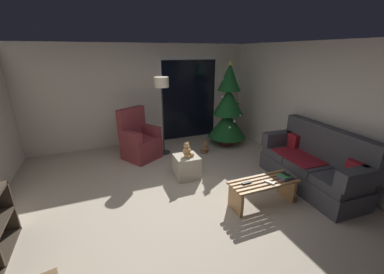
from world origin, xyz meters
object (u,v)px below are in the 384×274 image
remote_white (269,182)px  floor_lamp (162,90)px  coffee_table (263,189)px  book_stack (285,177)px  teddy_bear_honey (187,150)px  remote_black (247,183)px  couch (313,165)px  christmas_tree (228,109)px  cell_phone (286,174)px  armchair (139,141)px  teddy_bear_chestnut_by_tree (205,148)px  ottoman (187,167)px

remote_white → floor_lamp: size_ratio=0.09×
coffee_table → book_stack: size_ratio=4.37×
remote_white → teddy_bear_honey: bearing=96.2°
remote_black → floor_lamp: floor_lamp is taller
couch → coffee_table: couch is taller
remote_white → teddy_bear_honey: size_ratio=0.55×
coffee_table → christmas_tree: bearing=72.7°
coffee_table → cell_phone: 0.44m
remote_black → armchair: bearing=-157.8°
christmas_tree → floor_lamp: 1.76m
couch → teddy_bear_honey: (-1.98, 1.12, 0.16)m
armchair → floor_lamp: floor_lamp is taller
cell_phone → floor_lamp: (-1.27, 2.62, 1.02)m
armchair → teddy_bear_chestnut_by_tree: size_ratio=3.96×
book_stack → christmas_tree: (0.41, 2.56, 0.49)m
remote_black → christmas_tree: size_ratio=0.07×
couch → floor_lamp: (-2.08, 2.42, 1.11)m
teddy_bear_chestnut_by_tree → floor_lamp: bearing=158.8°
cell_phone → armchair: armchair is taller
couch → cell_phone: size_ratio=13.74×
ottoman → remote_white: bearing=-58.3°
cell_phone → teddy_bear_chestnut_by_tree: cell_phone is taller
couch → armchair: armchair is taller
coffee_table → remote_black: 0.33m
remote_black → book_stack: 0.67m
remote_white → teddy_bear_chestnut_by_tree: bearing=64.7°
coffee_table → remote_black: bearing=173.9°
coffee_table → teddy_bear_honey: teddy_bear_honey is taller
remote_white → coffee_table: bearing=88.8°
couch → coffee_table: (-1.19, -0.14, -0.12)m
christmas_tree → remote_white: bearing=-106.0°
book_stack → teddy_bear_chestnut_by_tree: size_ratio=0.88×
cell_phone → armchair: 3.17m
christmas_tree → couch: bearing=-80.2°
floor_lamp → teddy_bear_honey: 1.62m
christmas_tree → ottoman: (-1.58, -1.23, -0.72)m
teddy_bear_honey → ottoman: bearing=122.1°
remote_black → book_stack: bearing=79.0°
christmas_tree → teddy_bear_chestnut_by_tree: christmas_tree is taller
book_stack → teddy_bear_chestnut_by_tree: (-0.33, 2.27, -0.33)m
coffee_table → christmas_tree: christmas_tree is taller
remote_white → book_stack: size_ratio=0.62×
floor_lamp → ottoman: (0.09, -1.29, -1.29)m
coffee_table → armchair: size_ratio=0.97×
teddy_bear_chestnut_by_tree → remote_white: bearing=-89.8°
couch → floor_lamp: floor_lamp is taller
christmas_tree → teddy_bear_honey: size_ratio=7.43×
armchair → coffee_table: bearing=-59.8°
armchair → teddy_bear_chestnut_by_tree: bearing=-11.8°
coffee_table → teddy_bear_chestnut_by_tree: 2.22m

